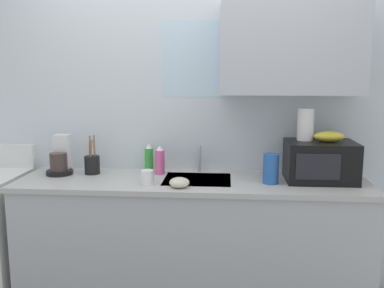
{
  "coord_description": "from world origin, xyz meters",
  "views": [
    {
      "loc": [
        0.23,
        -2.83,
        1.63
      ],
      "look_at": [
        0.0,
        0.0,
        1.15
      ],
      "focal_mm": 39.82,
      "sensor_mm": 36.0,
      "label": 1
    }
  ],
  "objects_px": {
    "mug_white": "(147,177)",
    "microwave": "(320,161)",
    "dish_soap_bottle_green": "(149,159)",
    "banana_bunch": "(329,137)",
    "coffee_maker": "(61,159)",
    "dish_soap_bottle_pink": "(160,161)",
    "cereal_canister": "(271,169)",
    "utensil_crock": "(92,164)",
    "paper_towel_roll": "(305,124)",
    "small_bowl": "(179,182)"
  },
  "relations": [
    {
      "from": "microwave",
      "to": "paper_towel_roll",
      "type": "distance_m",
      "value": 0.27
    },
    {
      "from": "cereal_canister",
      "to": "mug_white",
      "type": "height_order",
      "value": "cereal_canister"
    },
    {
      "from": "banana_bunch",
      "to": "dish_soap_bottle_pink",
      "type": "xyz_separation_m",
      "value": [
        -1.16,
        0.1,
        -0.21
      ]
    },
    {
      "from": "microwave",
      "to": "cereal_canister",
      "type": "distance_m",
      "value": 0.36
    },
    {
      "from": "microwave",
      "to": "mug_white",
      "type": "relative_size",
      "value": 4.84
    },
    {
      "from": "mug_white",
      "to": "small_bowl",
      "type": "height_order",
      "value": "mug_white"
    },
    {
      "from": "coffee_maker",
      "to": "utensil_crock",
      "type": "height_order",
      "value": "utensil_crock"
    },
    {
      "from": "dish_soap_bottle_green",
      "to": "mug_white",
      "type": "xyz_separation_m",
      "value": [
        0.05,
        -0.35,
        -0.05
      ]
    },
    {
      "from": "microwave",
      "to": "coffee_maker",
      "type": "xyz_separation_m",
      "value": [
        -1.84,
        0.06,
        -0.03
      ]
    },
    {
      "from": "banana_bunch",
      "to": "coffee_maker",
      "type": "distance_m",
      "value": 1.9
    },
    {
      "from": "cereal_canister",
      "to": "utensil_crock",
      "type": "relative_size",
      "value": 0.71
    },
    {
      "from": "paper_towel_roll",
      "to": "dish_soap_bottle_pink",
      "type": "xyz_separation_m",
      "value": [
        -1.01,
        0.05,
        -0.28
      ]
    },
    {
      "from": "small_bowl",
      "to": "coffee_maker",
      "type": "bearing_deg",
      "value": 161.16
    },
    {
      "from": "microwave",
      "to": "dish_soap_bottle_green",
      "type": "bearing_deg",
      "value": 172.27
    },
    {
      "from": "dish_soap_bottle_green",
      "to": "cereal_canister",
      "type": "xyz_separation_m",
      "value": [
        0.86,
        -0.26,
        0.0
      ]
    },
    {
      "from": "dish_soap_bottle_green",
      "to": "utensil_crock",
      "type": "height_order",
      "value": "utensil_crock"
    },
    {
      "from": "banana_bunch",
      "to": "mug_white",
      "type": "height_order",
      "value": "banana_bunch"
    },
    {
      "from": "cereal_canister",
      "to": "utensil_crock",
      "type": "bearing_deg",
      "value": 172.36
    },
    {
      "from": "dish_soap_bottle_pink",
      "to": "utensil_crock",
      "type": "xyz_separation_m",
      "value": [
        -0.49,
        -0.03,
        -0.03
      ]
    },
    {
      "from": "dish_soap_bottle_pink",
      "to": "utensil_crock",
      "type": "height_order",
      "value": "utensil_crock"
    },
    {
      "from": "cereal_canister",
      "to": "small_bowl",
      "type": "bearing_deg",
      "value": -165.8
    },
    {
      "from": "paper_towel_roll",
      "to": "utensil_crock",
      "type": "xyz_separation_m",
      "value": [
        -1.51,
        0.02,
        -0.31
      ]
    },
    {
      "from": "dish_soap_bottle_green",
      "to": "paper_towel_roll",
      "type": "bearing_deg",
      "value": -5.78
    },
    {
      "from": "microwave",
      "to": "small_bowl",
      "type": "bearing_deg",
      "value": -165.08
    },
    {
      "from": "coffee_maker",
      "to": "dish_soap_bottle_pink",
      "type": "relative_size",
      "value": 1.32
    },
    {
      "from": "banana_bunch",
      "to": "microwave",
      "type": "bearing_deg",
      "value": -178.23
    },
    {
      "from": "dish_soap_bottle_green",
      "to": "cereal_canister",
      "type": "relative_size",
      "value": 1.06
    },
    {
      "from": "microwave",
      "to": "paper_towel_roll",
      "type": "xyz_separation_m",
      "value": [
        -0.1,
        0.05,
        0.24
      ]
    },
    {
      "from": "utensil_crock",
      "to": "small_bowl",
      "type": "relative_size",
      "value": 2.18
    },
    {
      "from": "dish_soap_bottle_green",
      "to": "small_bowl",
      "type": "relative_size",
      "value": 1.63
    },
    {
      "from": "dish_soap_bottle_green",
      "to": "utensil_crock",
      "type": "xyz_separation_m",
      "value": [
        -0.4,
        -0.09,
        -0.03
      ]
    },
    {
      "from": "banana_bunch",
      "to": "utensil_crock",
      "type": "height_order",
      "value": "banana_bunch"
    },
    {
      "from": "dish_soap_bottle_pink",
      "to": "mug_white",
      "type": "bearing_deg",
      "value": -97.96
    },
    {
      "from": "dish_soap_bottle_green",
      "to": "utensil_crock",
      "type": "distance_m",
      "value": 0.41
    },
    {
      "from": "cereal_canister",
      "to": "utensil_crock",
      "type": "distance_m",
      "value": 1.28
    },
    {
      "from": "paper_towel_roll",
      "to": "cereal_canister",
      "type": "distance_m",
      "value": 0.4
    },
    {
      "from": "paper_towel_roll",
      "to": "mug_white",
      "type": "distance_m",
      "value": 1.13
    },
    {
      "from": "mug_white",
      "to": "microwave",
      "type": "bearing_deg",
      "value": 9.29
    },
    {
      "from": "dish_soap_bottle_pink",
      "to": "dish_soap_bottle_green",
      "type": "height_order",
      "value": "same"
    },
    {
      "from": "mug_white",
      "to": "small_bowl",
      "type": "bearing_deg",
      "value": -15.26
    },
    {
      "from": "coffee_maker",
      "to": "paper_towel_roll",
      "type": "bearing_deg",
      "value": -0.27
    },
    {
      "from": "mug_white",
      "to": "utensil_crock",
      "type": "relative_size",
      "value": 0.34
    },
    {
      "from": "paper_towel_roll",
      "to": "dish_soap_bottle_green",
      "type": "xyz_separation_m",
      "value": [
        -1.1,
        0.11,
        -0.28
      ]
    },
    {
      "from": "paper_towel_roll",
      "to": "coffee_maker",
      "type": "distance_m",
      "value": 1.76
    },
    {
      "from": "mug_white",
      "to": "coffee_maker",
      "type": "bearing_deg",
      "value": 160.03
    },
    {
      "from": "dish_soap_bottle_pink",
      "to": "utensil_crock",
      "type": "bearing_deg",
      "value": -176.98
    },
    {
      "from": "utensil_crock",
      "to": "dish_soap_bottle_pink",
      "type": "bearing_deg",
      "value": 3.02
    },
    {
      "from": "coffee_maker",
      "to": "dish_soap_bottle_pink",
      "type": "height_order",
      "value": "coffee_maker"
    },
    {
      "from": "banana_bunch",
      "to": "coffee_maker",
      "type": "bearing_deg",
      "value": 178.23
    },
    {
      "from": "coffee_maker",
      "to": "cereal_canister",
      "type": "height_order",
      "value": "coffee_maker"
    }
  ]
}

